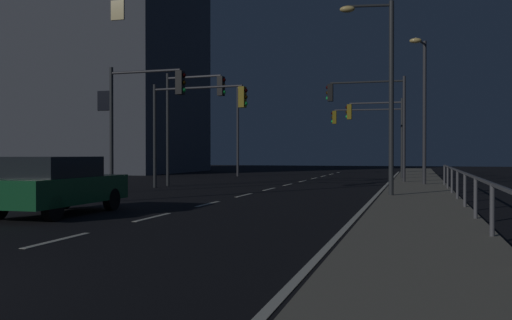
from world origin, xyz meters
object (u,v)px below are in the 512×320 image
street_lamp_corner (383,78)px  street_lamp_across_street (423,98)px  traffic_light_far_right (143,104)px  traffic_light_far_center (370,108)px  traffic_light_mid_left (376,122)px  traffic_light_far_left (195,113)px  building_distant (84,36)px  car (57,184)px  traffic_light_mid_right (370,125)px  traffic_light_near_right (191,107)px  street_lamp_median (238,122)px

street_lamp_corner → street_lamp_across_street: bearing=79.2°
traffic_light_far_right → traffic_light_far_center: bearing=49.7°
street_lamp_corner → traffic_light_mid_left: bearing=94.7°
traffic_light_far_left → building_distant: 29.57m
car → traffic_light_mid_right: (6.12, 28.38, 2.90)m
traffic_light_far_right → traffic_light_near_right: size_ratio=0.92×
traffic_light_near_right → street_lamp_corner: street_lamp_corner is taller
street_lamp_median → street_lamp_corner: bearing=-57.9°
traffic_light_mid_left → traffic_light_far_right: traffic_light_far_right is taller
building_distant → traffic_light_far_right: bearing=-52.7°
traffic_light_near_right → traffic_light_far_center: 9.77m
traffic_light_mid_left → traffic_light_far_right: size_ratio=0.93×
traffic_light_far_left → traffic_light_far_right: bearing=-103.5°
street_lamp_across_street → street_lamp_corner: size_ratio=1.01×
traffic_light_far_center → car: bearing=-110.9°
traffic_light_far_right → building_distant: 31.65m
traffic_light_far_left → traffic_light_near_right: bearing=118.9°
traffic_light_mid_right → building_distant: 27.82m
traffic_light_mid_left → street_lamp_corner: 15.04m
traffic_light_mid_left → traffic_light_far_center: size_ratio=0.87×
traffic_light_far_left → traffic_light_mid_right: bearing=67.8°
car → street_lamp_corner: size_ratio=0.63×
street_lamp_median → traffic_light_near_right: bearing=-83.1°
traffic_light_far_right → traffic_light_far_center: (8.49, 10.02, 0.43)m
traffic_light_far_right → traffic_light_near_right: bearing=90.0°
traffic_light_near_right → street_lamp_corner: (9.72, -5.35, 0.39)m
traffic_light_mid_right → traffic_light_near_right: 17.02m
street_lamp_median → car: bearing=-83.1°
car → street_lamp_corner: bearing=44.0°
traffic_light_far_left → street_lamp_corner: size_ratio=0.71×
traffic_light_far_left → street_lamp_across_street: 11.15m
street_lamp_corner → building_distant: bearing=139.1°
street_lamp_across_street → street_lamp_corner: (-1.49, -7.85, -0.02)m
traffic_light_mid_left → traffic_light_far_left: 13.55m
traffic_light_far_center → traffic_light_far_left: traffic_light_far_center is taller
street_lamp_corner → car: bearing=-136.0°
traffic_light_mid_left → traffic_light_mid_right: traffic_light_mid_right is taller
traffic_light_mid_right → street_lamp_corner: bearing=-84.4°
traffic_light_near_right → street_lamp_median: size_ratio=0.88×
traffic_light_mid_left → traffic_light_near_right: (-8.50, -9.62, 0.39)m
traffic_light_far_left → street_lamp_corner: street_lamp_corner is taller
traffic_light_mid_right → traffic_light_far_left: size_ratio=1.06×
car → traffic_light_far_right: 8.68m
traffic_light_mid_right → street_lamp_across_street: bearing=-74.5°
traffic_light_mid_right → traffic_light_near_right: size_ratio=0.92×
car → traffic_light_mid_right: bearing=77.8°
traffic_light_mid_left → traffic_light_far_center: traffic_light_far_center is taller
traffic_light_mid_right → street_lamp_median: street_lamp_median is taller
traffic_light_far_center → traffic_light_near_right: bearing=-150.4°
traffic_light_far_right → street_lamp_corner: (9.73, -0.16, 0.68)m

